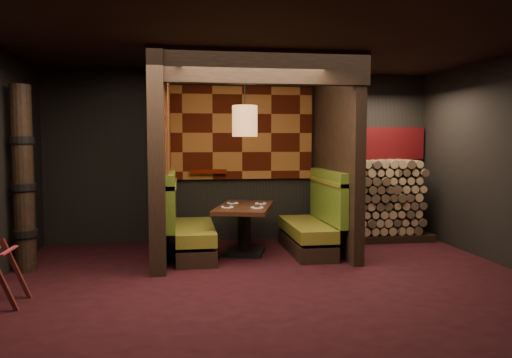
% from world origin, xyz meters
% --- Properties ---
extents(floor, '(6.50, 5.50, 0.02)m').
position_xyz_m(floor, '(0.00, 0.00, -0.01)').
color(floor, black).
rests_on(floor, ground).
extents(ceiling, '(6.50, 5.50, 0.02)m').
position_xyz_m(ceiling, '(0.00, 0.00, 2.86)').
color(ceiling, black).
rests_on(ceiling, ground).
extents(wall_back, '(6.50, 0.02, 2.85)m').
position_xyz_m(wall_back, '(0.00, 2.76, 1.43)').
color(wall_back, black).
rests_on(wall_back, ground).
extents(wall_front, '(6.50, 0.02, 2.85)m').
position_xyz_m(wall_front, '(0.00, -2.76, 1.43)').
color(wall_front, black).
rests_on(wall_front, ground).
extents(partition_left, '(0.20, 2.20, 2.85)m').
position_xyz_m(partition_left, '(-1.35, 1.65, 1.43)').
color(partition_left, black).
rests_on(partition_left, floor).
extents(partition_right, '(0.15, 2.10, 2.85)m').
position_xyz_m(partition_right, '(1.30, 1.70, 1.43)').
color(partition_right, black).
rests_on(partition_right, floor).
extents(header_beam, '(2.85, 0.18, 0.44)m').
position_xyz_m(header_beam, '(-0.02, 0.70, 2.63)').
color(header_beam, black).
rests_on(header_beam, partition_left).
extents(tapa_back_panel, '(2.40, 0.06, 1.55)m').
position_xyz_m(tapa_back_panel, '(-0.02, 2.71, 1.82)').
color(tapa_back_panel, brown).
rests_on(tapa_back_panel, wall_back).
extents(tapa_side_panel, '(0.04, 1.85, 1.45)m').
position_xyz_m(tapa_side_panel, '(-1.23, 1.82, 1.85)').
color(tapa_side_panel, brown).
rests_on(tapa_side_panel, partition_left).
extents(lacquer_shelf, '(0.60, 0.12, 0.07)m').
position_xyz_m(lacquer_shelf, '(-0.60, 2.65, 1.18)').
color(lacquer_shelf, '#531003').
rests_on(lacquer_shelf, wall_back).
extents(booth_bench_left, '(0.68, 1.60, 1.14)m').
position_xyz_m(booth_bench_left, '(-0.96, 1.65, 0.40)').
color(booth_bench_left, black).
rests_on(booth_bench_left, floor).
extents(booth_bench_right, '(0.68, 1.60, 1.14)m').
position_xyz_m(booth_bench_right, '(0.93, 1.65, 0.40)').
color(booth_bench_right, black).
rests_on(booth_bench_right, floor).
extents(dining_table, '(1.10, 1.53, 0.73)m').
position_xyz_m(dining_table, '(-0.12, 1.64, 0.50)').
color(dining_table, black).
rests_on(dining_table, floor).
extents(place_settings, '(0.73, 0.75, 0.03)m').
position_xyz_m(place_settings, '(-0.12, 1.64, 0.74)').
color(place_settings, white).
rests_on(place_settings, dining_table).
extents(pendant_lamp, '(0.37, 0.37, 1.10)m').
position_xyz_m(pendant_lamp, '(-0.12, 1.59, 1.98)').
color(pendant_lamp, '#B07640').
rests_on(pendant_lamp, ceiling).
extents(totem_column, '(0.31, 0.31, 2.40)m').
position_xyz_m(totem_column, '(-3.05, 1.10, 1.19)').
color(totem_column, black).
rests_on(totem_column, floor).
extents(firewood_stack, '(1.73, 0.70, 1.36)m').
position_xyz_m(firewood_stack, '(2.29, 2.35, 0.68)').
color(firewood_stack, black).
rests_on(firewood_stack, floor).
extents(mosaic_header, '(1.83, 0.10, 0.56)m').
position_xyz_m(mosaic_header, '(2.29, 2.68, 1.64)').
color(mosaic_header, maroon).
rests_on(mosaic_header, wall_back).
extents(bay_front_post, '(0.08, 0.08, 2.85)m').
position_xyz_m(bay_front_post, '(1.39, 1.96, 1.43)').
color(bay_front_post, black).
rests_on(bay_front_post, floor).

